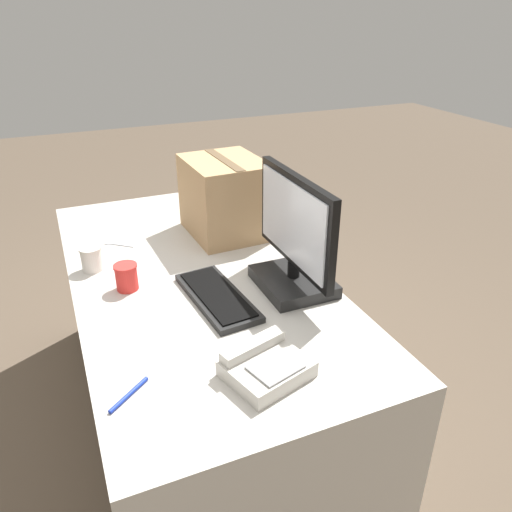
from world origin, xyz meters
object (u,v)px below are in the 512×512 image
Objects in this scene: monitor at (294,244)px; cardboard_box at (225,197)px; keyboard at (217,297)px; pen_marker at (129,394)px; desk_phone at (265,366)px; paper_cup_left at (92,259)px; spoon at (114,244)px; paper_cup_right at (126,277)px.

cardboard_box is (-0.56, -0.06, -0.01)m from monitor.
pen_marker is at bearing -51.18° from keyboard.
paper_cup_left is (-0.83, -0.37, 0.02)m from desk_phone.
cardboard_box is at bearing -162.53° from pen_marker.
paper_cup_left reaches higher than spoon.
paper_cup_right is 0.62m from cardboard_box.
paper_cup_left is at bearing -77.48° from cardboard_box.
paper_cup_left is 0.82× the size of spoon.
monitor reaches higher than paper_cup_right.
keyboard is at bearing 162.74° from desk_phone.
spoon is (-1.03, -0.26, -0.03)m from desk_phone.
keyboard is (-0.02, -0.29, -0.16)m from monitor.
cardboard_box is at bearing 151.58° from keyboard.
monitor is at bearing 168.69° from pen_marker.
monitor is 0.85m from spoon.
monitor is 1.32× the size of cardboard_box.
monitor reaches higher than keyboard.
keyboard is 0.66m from spoon.
paper_cup_left is at bearing -172.54° from desk_phone.
cardboard_box reaches higher than spoon.
paper_cup_right reaches higher than spoon.
paper_cup_right is at bearing -173.20° from desk_phone.
desk_phone reaches higher than pen_marker.
desk_phone is 1.06m from spoon.
spoon is at bearing -135.13° from pen_marker.
spoon is 0.97m from pen_marker.
desk_phone is at bearing 23.41° from paper_cup_right.
desk_phone is (0.43, -0.00, 0.02)m from keyboard.
spoon is at bearing 177.60° from desk_phone.
keyboard is 4.27× the size of paper_cup_right.
cardboard_box reaches higher than pen_marker.
paper_cup_right reaches higher than pen_marker.
pen_marker is (0.36, -0.37, -0.01)m from keyboard.
pen_marker is at bearing -9.92° from paper_cup_right.
keyboard is 0.60m from cardboard_box.
spoon is at bearing 151.60° from paper_cup_left.
desk_phone is 0.37m from pen_marker.
monitor is at bearing 127.67° from desk_phone.
paper_cup_right reaches higher than keyboard.
cardboard_box is (-0.13, 0.60, 0.12)m from paper_cup_left.
monitor is 4.27× the size of spoon.
paper_cup_left is at bearing 101.68° from spoon.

